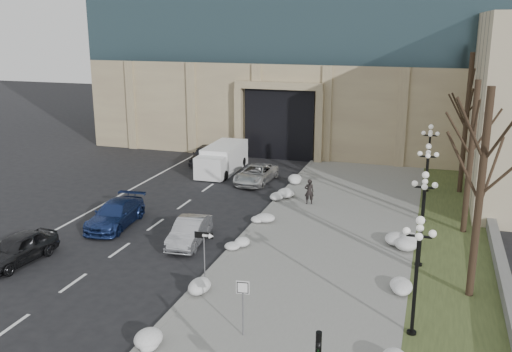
{
  "coord_description": "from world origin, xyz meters",
  "views": [
    {
      "loc": [
        8.5,
        -13.96,
        11.43
      ],
      "look_at": [
        -0.31,
        13.81,
        3.5
      ],
      "focal_mm": 40.0,
      "sensor_mm": 36.0,
      "label": 1
    }
  ],
  "objects_px": {
    "car_d": "(256,174)",
    "lamppost_c": "(427,172)",
    "car_a": "(18,248)",
    "car_e": "(205,154)",
    "lamppost_a": "(417,260)",
    "car_b": "(189,232)",
    "lamppost_d": "(429,149)",
    "lamppost_b": "(423,206)",
    "pedestrian": "(309,192)",
    "keep_sign": "(243,297)",
    "car_c": "(115,214)",
    "one_way_sign": "(207,242)",
    "box_truck": "(222,159)"
  },
  "relations": [
    {
      "from": "car_c",
      "to": "car_e",
      "type": "height_order",
      "value": "car_e"
    },
    {
      "from": "car_b",
      "to": "one_way_sign",
      "type": "relative_size",
      "value": 1.69
    },
    {
      "from": "car_b",
      "to": "keep_sign",
      "type": "distance_m",
      "value": 9.87
    },
    {
      "from": "one_way_sign",
      "to": "lamppost_b",
      "type": "relative_size",
      "value": 0.51
    },
    {
      "from": "lamppost_d",
      "to": "lamppost_c",
      "type": "bearing_deg",
      "value": -90.0
    },
    {
      "from": "one_way_sign",
      "to": "car_e",
      "type": "bearing_deg",
      "value": 109.11
    },
    {
      "from": "car_c",
      "to": "box_truck",
      "type": "xyz_separation_m",
      "value": [
        1.46,
        13.4,
        0.28
      ]
    },
    {
      "from": "car_c",
      "to": "pedestrian",
      "type": "height_order",
      "value": "pedestrian"
    },
    {
      "from": "car_a",
      "to": "lamppost_d",
      "type": "xyz_separation_m",
      "value": [
        18.68,
        18.32,
        2.34
      ]
    },
    {
      "from": "car_a",
      "to": "car_e",
      "type": "relative_size",
      "value": 0.97
    },
    {
      "from": "car_c",
      "to": "car_e",
      "type": "distance_m",
      "value": 15.52
    },
    {
      "from": "keep_sign",
      "to": "lamppost_a",
      "type": "xyz_separation_m",
      "value": [
        5.99,
        2.04,
        1.37
      ]
    },
    {
      "from": "car_b",
      "to": "lamppost_d",
      "type": "relative_size",
      "value": 0.86
    },
    {
      "from": "keep_sign",
      "to": "lamppost_a",
      "type": "distance_m",
      "value": 6.47
    },
    {
      "from": "car_b",
      "to": "lamppost_d",
      "type": "distance_m",
      "value": 18.08
    },
    {
      "from": "car_e",
      "to": "lamppost_a",
      "type": "relative_size",
      "value": 0.93
    },
    {
      "from": "lamppost_b",
      "to": "car_b",
      "type": "bearing_deg",
      "value": -177.25
    },
    {
      "from": "lamppost_d",
      "to": "lamppost_a",
      "type": "bearing_deg",
      "value": -90.0
    },
    {
      "from": "box_truck",
      "to": "lamppost_b",
      "type": "relative_size",
      "value": 1.37
    },
    {
      "from": "lamppost_a",
      "to": "lamppost_d",
      "type": "height_order",
      "value": "same"
    },
    {
      "from": "one_way_sign",
      "to": "lamppost_a",
      "type": "bearing_deg",
      "value": -15.31
    },
    {
      "from": "box_truck",
      "to": "lamppost_c",
      "type": "bearing_deg",
      "value": -27.23
    },
    {
      "from": "box_truck",
      "to": "lamppost_c",
      "type": "xyz_separation_m",
      "value": [
        15.42,
        -7.54,
        2.08
      ]
    },
    {
      "from": "car_c",
      "to": "keep_sign",
      "type": "distance_m",
      "value": 14.28
    },
    {
      "from": "car_d",
      "to": "one_way_sign",
      "type": "height_order",
      "value": "one_way_sign"
    },
    {
      "from": "car_a",
      "to": "car_e",
      "type": "bearing_deg",
      "value": 93.42
    },
    {
      "from": "lamppost_b",
      "to": "car_c",
      "type": "bearing_deg",
      "value": 177.81
    },
    {
      "from": "box_truck",
      "to": "lamppost_b",
      "type": "distance_m",
      "value": 20.96
    },
    {
      "from": "car_c",
      "to": "car_b",
      "type": "bearing_deg",
      "value": -17.84
    },
    {
      "from": "lamppost_a",
      "to": "car_b",
      "type": "bearing_deg",
      "value": 153.12
    },
    {
      "from": "box_truck",
      "to": "keep_sign",
      "type": "bearing_deg",
      "value": -68.5
    },
    {
      "from": "keep_sign",
      "to": "lamppost_c",
      "type": "bearing_deg",
      "value": 61.05
    },
    {
      "from": "pedestrian",
      "to": "box_truck",
      "type": "xyz_separation_m",
      "value": [
        -8.35,
        6.34,
        0.06
      ]
    },
    {
      "from": "keep_sign",
      "to": "car_e",
      "type": "bearing_deg",
      "value": 108.2
    },
    {
      "from": "car_c",
      "to": "car_d",
      "type": "xyz_separation_m",
      "value": [
        4.93,
        11.18,
        -0.06
      ]
    },
    {
      "from": "car_a",
      "to": "lamppost_a",
      "type": "relative_size",
      "value": 0.9
    },
    {
      "from": "box_truck",
      "to": "one_way_sign",
      "type": "relative_size",
      "value": 2.68
    },
    {
      "from": "car_c",
      "to": "pedestrian",
      "type": "bearing_deg",
      "value": 31.04
    },
    {
      "from": "pedestrian",
      "to": "car_d",
      "type": "bearing_deg",
      "value": -58.25
    },
    {
      "from": "car_e",
      "to": "pedestrian",
      "type": "height_order",
      "value": "pedestrian"
    },
    {
      "from": "lamppost_a",
      "to": "lamppost_b",
      "type": "height_order",
      "value": "same"
    },
    {
      "from": "car_a",
      "to": "car_c",
      "type": "distance_m",
      "value": 6.23
    },
    {
      "from": "pedestrian",
      "to": "keep_sign",
      "type": "xyz_separation_m",
      "value": [
        1.08,
        -16.24,
        0.76
      ]
    },
    {
      "from": "car_d",
      "to": "lamppost_c",
      "type": "relative_size",
      "value": 1.0
    },
    {
      "from": "car_d",
      "to": "keep_sign",
      "type": "xyz_separation_m",
      "value": [
        5.96,
        -20.37,
        1.04
      ]
    },
    {
      "from": "keep_sign",
      "to": "car_b",
      "type": "bearing_deg",
      "value": 118.4
    },
    {
      "from": "car_e",
      "to": "keep_sign",
      "type": "height_order",
      "value": "keep_sign"
    },
    {
      "from": "car_a",
      "to": "lamppost_a",
      "type": "bearing_deg",
      "value": 2.33
    },
    {
      "from": "lamppost_b",
      "to": "lamppost_d",
      "type": "relative_size",
      "value": 1.0
    },
    {
      "from": "car_a",
      "to": "lamppost_c",
      "type": "height_order",
      "value": "lamppost_c"
    }
  ]
}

